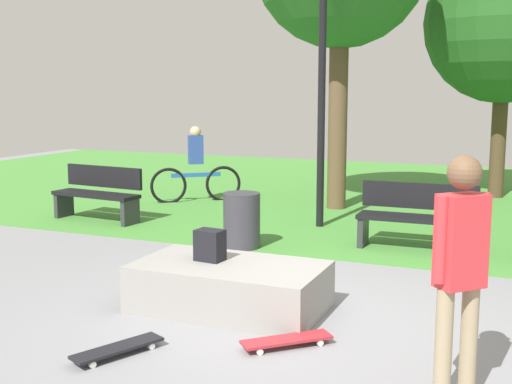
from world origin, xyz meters
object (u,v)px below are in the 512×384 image
(skateboard_by_ledge, at_px, (118,348))
(skateboard_spare, at_px, (287,340))
(trash_bin, at_px, (242,220))
(cyclist_on_bicycle, at_px, (196,170))
(backpack_on_ledge, at_px, (210,245))
(concrete_ledge, at_px, (230,286))
(park_bench_by_oak, at_px, (417,215))
(park_bench_far_left, at_px, (98,192))
(tree_broad_elm, at_px, (505,24))
(lamp_post, at_px, (322,58))
(skater_performing_trick, at_px, (460,261))

(skateboard_by_ledge, xyz_separation_m, skateboard_spare, (1.23, 0.73, 0.00))
(skateboard_spare, bearing_deg, trash_bin, 120.33)
(cyclist_on_bicycle, bearing_deg, skateboard_by_ledge, -66.77)
(backpack_on_ledge, bearing_deg, concrete_ledge, 175.90)
(skateboard_by_ledge, height_order, park_bench_by_oak, park_bench_by_oak)
(skateboard_spare, bearing_deg, park_bench_far_left, 140.76)
(backpack_on_ledge, xyz_separation_m, tree_broad_elm, (2.30, 8.44, 2.86))
(concrete_ledge, distance_m, park_bench_by_oak, 3.55)
(lamp_post, bearing_deg, tree_broad_elm, 59.92)
(skateboard_spare, height_order, tree_broad_elm, tree_broad_elm)
(park_bench_far_left, height_order, cyclist_on_bicycle, cyclist_on_bicycle)
(concrete_ledge, relative_size, backpack_on_ledge, 5.89)
(skateboard_spare, xyz_separation_m, cyclist_on_bicycle, (-4.26, 6.31, 0.57))
(tree_broad_elm, bearing_deg, skateboard_spare, -97.36)
(backpack_on_ledge, distance_m, skateboard_by_ledge, 1.58)
(skater_performing_trick, bearing_deg, concrete_ledge, 152.21)
(park_bench_by_oak, distance_m, trash_bin, 2.43)
(concrete_ledge, bearing_deg, trash_bin, 111.53)
(park_bench_far_left, distance_m, park_bench_by_oak, 5.32)
(skateboard_by_ledge, bearing_deg, skateboard_spare, 30.46)
(skater_performing_trick, distance_m, trash_bin, 4.97)
(lamp_post, xyz_separation_m, trash_bin, (-0.58, -1.80, -2.30))
(trash_bin, bearing_deg, skateboard_by_ledge, -81.10)
(concrete_ledge, xyz_separation_m, backpack_on_ledge, (-0.24, 0.04, 0.40))
(park_bench_by_oak, distance_m, lamp_post, 2.94)
(tree_broad_elm, bearing_deg, lamp_post, -120.08)
(backpack_on_ledge, height_order, skater_performing_trick, skater_performing_trick)
(skateboard_spare, height_order, trash_bin, trash_bin)
(backpack_on_ledge, xyz_separation_m, skater_performing_trick, (2.56, -1.27, 0.41))
(park_bench_far_left, bearing_deg, park_bench_by_oak, 0.13)
(skateboard_by_ledge, bearing_deg, cyclist_on_bicycle, 113.23)
(park_bench_by_oak, distance_m, cyclist_on_bicycle, 5.23)
(trash_bin, bearing_deg, lamp_post, 72.29)
(park_bench_far_left, distance_m, trash_bin, 3.15)
(skater_performing_trick, relative_size, park_bench_by_oak, 1.10)
(concrete_ledge, xyz_separation_m, park_bench_far_left, (-4.00, 3.28, 0.24))
(skateboard_by_ledge, relative_size, trash_bin, 1.04)
(concrete_ledge, height_order, lamp_post, lamp_post)
(skater_performing_trick, relative_size, skateboard_spare, 2.46)
(concrete_ledge, bearing_deg, cyclist_on_bicycle, 121.07)
(skateboard_spare, bearing_deg, lamp_post, 104.34)
(park_bench_far_left, distance_m, cyclist_on_bicycle, 2.41)
(concrete_ledge, distance_m, park_bench_far_left, 5.18)
(concrete_ledge, height_order, trash_bin, trash_bin)
(backpack_on_ledge, height_order, park_bench_far_left, park_bench_far_left)
(tree_broad_elm, xyz_separation_m, lamp_post, (-2.45, -4.24, -0.80))
(park_bench_far_left, bearing_deg, trash_bin, -15.41)
(cyclist_on_bicycle, bearing_deg, lamp_post, -24.45)
(skateboard_by_ledge, distance_m, skateboard_spare, 1.43)
(tree_broad_elm, bearing_deg, concrete_ledge, -103.69)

